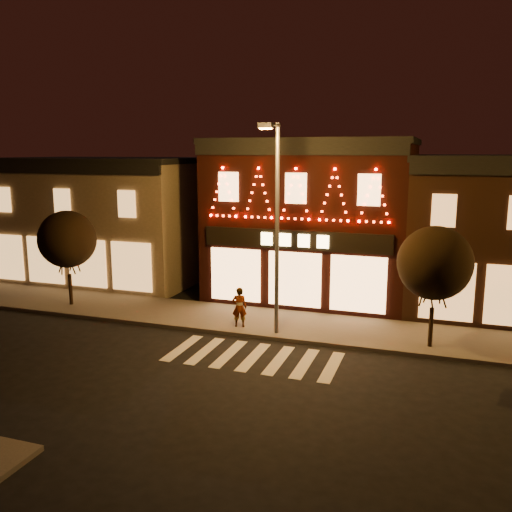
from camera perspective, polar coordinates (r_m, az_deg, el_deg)
The scene contains 9 objects.
ground at distance 17.65m, azimuth -4.68°, elevation -14.94°, with size 120.00×120.00×0.00m, color black.
sidewalk_far at distance 24.18m, azimuth 7.42°, elevation -7.53°, with size 44.00×4.00×0.15m, color #47423D.
building_left at distance 34.75m, azimuth -15.30°, elevation 3.86°, with size 12.20×8.28×7.30m.
building_pulp at distance 29.43m, azimuth 6.15°, elevation 3.96°, with size 10.20×8.34×8.30m.
building_right_a at distance 28.94m, azimuth 24.81°, elevation 2.10°, with size 9.20×8.28×7.50m.
streetlamp_mid at distance 21.95m, azimuth 2.05°, elevation 4.41°, with size 0.55×1.97×8.62m.
tree_left at distance 28.27m, azimuth -19.09°, elevation 1.66°, with size 2.81×2.81×4.70m.
tree_right at distance 21.91m, azimuth 18.16°, elevation -0.71°, with size 2.85×2.85×4.76m.
pedestrian at distance 23.78m, azimuth -1.74°, elevation -5.35°, with size 0.64×0.42×1.76m, color gray.
Camera 1 is at (6.45, -14.52, 7.68)m, focal length 38.34 mm.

